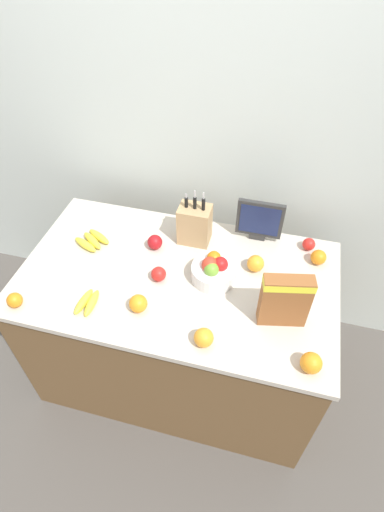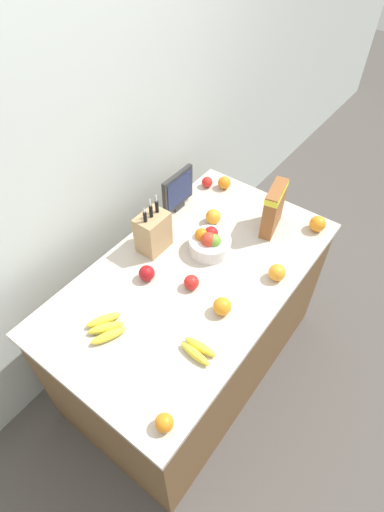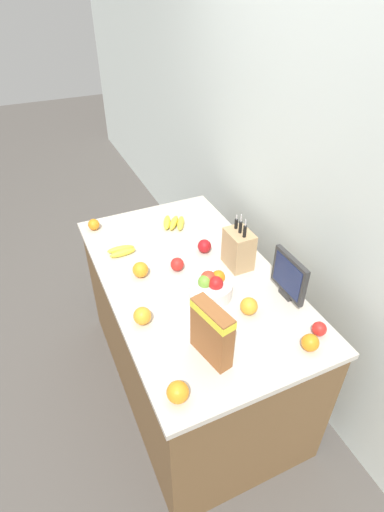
{
  "view_description": "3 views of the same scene",
  "coord_description": "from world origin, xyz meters",
  "px_view_note": "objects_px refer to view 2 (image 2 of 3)",
  "views": [
    {
      "loc": [
        0.4,
        -1.25,
        2.35
      ],
      "look_at": [
        0.07,
        0.04,
        1.01
      ],
      "focal_mm": 28.0,
      "sensor_mm": 36.0,
      "label": 1
    },
    {
      "loc": [
        -1.03,
        -0.77,
        2.4
      ],
      "look_at": [
        0.05,
        0.05,
        0.94
      ],
      "focal_mm": 28.0,
      "sensor_mm": 36.0,
      "label": 2
    },
    {
      "loc": [
        1.49,
        -0.67,
        2.26
      ],
      "look_at": [
        -0.09,
        0.05,
        0.95
      ],
      "focal_mm": 28.0,
      "sensor_mm": 36.0,
      "label": 3
    }
  ],
  "objects_px": {
    "orange_by_cereal": "(224,183)",
    "small_monitor": "(178,191)",
    "orange_mid_left": "(222,306)",
    "orange_back_center": "(277,272)",
    "apple_leftmost": "(207,182)",
    "apple_rear": "(147,273)",
    "banana_bunch_left": "(106,328)",
    "apple_middle": "(191,282)",
    "orange_front_left": "(164,423)",
    "knife_block": "(153,232)",
    "orange_mid_right": "(213,217)",
    "cereal_box": "(274,207)",
    "orange_front_center": "(318,224)",
    "banana_bunch_right": "(198,350)",
    "fruit_bowl": "(210,242)"
  },
  "relations": [
    {
      "from": "apple_middle",
      "to": "orange_back_center",
      "type": "height_order",
      "value": "orange_back_center"
    },
    {
      "from": "orange_front_left",
      "to": "orange_back_center",
      "type": "bearing_deg",
      "value": 1.3
    },
    {
      "from": "apple_rear",
      "to": "apple_leftmost",
      "type": "height_order",
      "value": "apple_rear"
    },
    {
      "from": "banana_bunch_left",
      "to": "apple_leftmost",
      "type": "bearing_deg",
      "value": 12.66
    },
    {
      "from": "knife_block",
      "to": "orange_front_center",
      "type": "bearing_deg",
      "value": -44.37
    },
    {
      "from": "apple_middle",
      "to": "apple_leftmost",
      "type": "height_order",
      "value": "apple_middle"
    },
    {
      "from": "knife_block",
      "to": "apple_middle",
      "type": "relative_size",
      "value": 4.39
    },
    {
      "from": "orange_mid_left",
      "to": "orange_back_center",
      "type": "bearing_deg",
      "value": -17.0
    },
    {
      "from": "knife_block",
      "to": "orange_mid_right",
      "type": "bearing_deg",
      "value": -21.43
    },
    {
      "from": "orange_by_cereal",
      "to": "orange_mid_right",
      "type": "height_order",
      "value": "orange_mid_right"
    },
    {
      "from": "orange_front_center",
      "to": "small_monitor",
      "type": "bearing_deg",
      "value": 113.66
    },
    {
      "from": "small_monitor",
      "to": "apple_leftmost",
      "type": "height_order",
      "value": "small_monitor"
    },
    {
      "from": "cereal_box",
      "to": "orange_front_center",
      "type": "bearing_deg",
      "value": -68.78
    },
    {
      "from": "orange_mid_right",
      "to": "fruit_bowl",
      "type": "bearing_deg",
      "value": -150.09
    },
    {
      "from": "apple_rear",
      "to": "cereal_box",
      "type": "bearing_deg",
      "value": -23.7
    },
    {
      "from": "orange_by_cereal",
      "to": "apple_leftmost",
      "type": "bearing_deg",
      "value": 119.47
    },
    {
      "from": "knife_block",
      "to": "fruit_bowl",
      "type": "bearing_deg",
      "value": -57.09
    },
    {
      "from": "small_monitor",
      "to": "apple_leftmost",
      "type": "distance_m",
      "value": 0.29
    },
    {
      "from": "orange_front_left",
      "to": "orange_by_cereal",
      "type": "relative_size",
      "value": 0.91
    },
    {
      "from": "fruit_bowl",
      "to": "cereal_box",
      "type": "bearing_deg",
      "value": -26.44
    },
    {
      "from": "orange_by_cereal",
      "to": "small_monitor",
      "type": "bearing_deg",
      "value": 162.34
    },
    {
      "from": "banana_bunch_left",
      "to": "orange_front_center",
      "type": "distance_m",
      "value": 1.24
    },
    {
      "from": "cereal_box",
      "to": "orange_front_left",
      "type": "xyz_separation_m",
      "value": [
        -1.18,
        -0.22,
        -0.11
      ]
    },
    {
      "from": "knife_block",
      "to": "apple_leftmost",
      "type": "relative_size",
      "value": 4.88
    },
    {
      "from": "banana_bunch_left",
      "to": "small_monitor",
      "type": "bearing_deg",
      "value": 17.23
    },
    {
      "from": "apple_leftmost",
      "to": "orange_back_center",
      "type": "relative_size",
      "value": 0.78
    },
    {
      "from": "apple_leftmost",
      "to": "cereal_box",
      "type": "bearing_deg",
      "value": -100.8
    },
    {
      "from": "apple_middle",
      "to": "apple_rear",
      "type": "bearing_deg",
      "value": 112.97
    },
    {
      "from": "banana_bunch_right",
      "to": "banana_bunch_left",
      "type": "bearing_deg",
      "value": 111.75
    },
    {
      "from": "banana_bunch_right",
      "to": "orange_front_left",
      "type": "relative_size",
      "value": 2.22
    },
    {
      "from": "apple_leftmost",
      "to": "orange_mid_right",
      "type": "xyz_separation_m",
      "value": [
        -0.25,
        -0.22,
        0.01
      ]
    },
    {
      "from": "apple_rear",
      "to": "orange_front_center",
      "type": "relative_size",
      "value": 0.9
    },
    {
      "from": "orange_front_left",
      "to": "orange_back_center",
      "type": "height_order",
      "value": "orange_back_center"
    },
    {
      "from": "apple_rear",
      "to": "orange_by_cereal",
      "type": "xyz_separation_m",
      "value": [
        0.83,
        0.1,
        -0.0
      ]
    },
    {
      "from": "orange_by_cereal",
      "to": "orange_mid_left",
      "type": "distance_m",
      "value": 0.92
    },
    {
      "from": "knife_block",
      "to": "orange_by_cereal",
      "type": "relative_size",
      "value": 4.16
    },
    {
      "from": "orange_front_center",
      "to": "orange_back_center",
      "type": "height_order",
      "value": "orange_front_center"
    },
    {
      "from": "cereal_box",
      "to": "orange_mid_left",
      "type": "bearing_deg",
      "value": 177.16
    },
    {
      "from": "apple_leftmost",
      "to": "banana_bunch_right",
      "type": "bearing_deg",
      "value": -146.44
    },
    {
      "from": "banana_bunch_left",
      "to": "apple_middle",
      "type": "distance_m",
      "value": 0.45
    },
    {
      "from": "orange_front_left",
      "to": "orange_mid_left",
      "type": "height_order",
      "value": "orange_mid_left"
    },
    {
      "from": "apple_middle",
      "to": "orange_by_cereal",
      "type": "height_order",
      "value": "orange_by_cereal"
    },
    {
      "from": "knife_block",
      "to": "apple_leftmost",
      "type": "xyz_separation_m",
      "value": [
        0.59,
        0.08,
        -0.08
      ]
    },
    {
      "from": "apple_leftmost",
      "to": "fruit_bowl",
      "type": "bearing_deg",
      "value": -143.19
    },
    {
      "from": "apple_middle",
      "to": "orange_by_cereal",
      "type": "xyz_separation_m",
      "value": [
        0.74,
        0.31,
        0.0
      ]
    },
    {
      "from": "apple_rear",
      "to": "banana_bunch_left",
      "type": "bearing_deg",
      "value": -170.77
    },
    {
      "from": "cereal_box",
      "to": "fruit_bowl",
      "type": "relative_size",
      "value": 1.25
    },
    {
      "from": "small_monitor",
      "to": "apple_middle",
      "type": "height_order",
      "value": "small_monitor"
    },
    {
      "from": "apple_middle",
      "to": "apple_rear",
      "type": "height_order",
      "value": "apple_rear"
    },
    {
      "from": "orange_back_center",
      "to": "apple_middle",
      "type": "bearing_deg",
      "value": 134.78
    }
  ]
}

